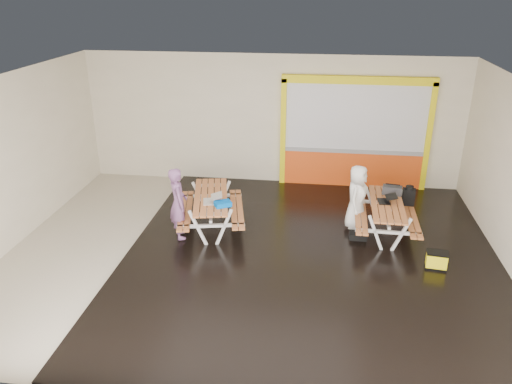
# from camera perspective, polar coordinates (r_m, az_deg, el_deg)

# --- Properties ---
(room) EXTENTS (10.02, 8.02, 3.52)m
(room) POSITION_cam_1_polar(r_m,az_deg,el_deg) (9.55, -0.71, 2.04)
(room) COLOR #B7AE9B
(room) RESTS_ON ground
(deck) EXTENTS (7.50, 7.98, 0.05)m
(deck) POSITION_cam_1_polar(r_m,az_deg,el_deg) (10.21, 6.35, -7.38)
(deck) COLOR black
(deck) RESTS_ON room
(kiosk) EXTENTS (3.88, 0.16, 3.00)m
(kiosk) POSITION_cam_1_polar(r_m,az_deg,el_deg) (13.32, 11.24, 6.35)
(kiosk) COLOR #E14C14
(kiosk) RESTS_ON room
(picnic_table_left) EXTENTS (1.79, 2.31, 0.83)m
(picnic_table_left) POSITION_cam_1_polar(r_m,az_deg,el_deg) (11.03, -5.19, -1.35)
(picnic_table_left) COLOR #B66633
(picnic_table_left) RESTS_ON deck
(picnic_table_right) EXTENTS (1.38, 1.99, 0.78)m
(picnic_table_right) POSITION_cam_1_polar(r_m,az_deg,el_deg) (11.10, 14.76, -2.09)
(picnic_table_right) COLOR #B66633
(picnic_table_right) RESTS_ON deck
(person_left) EXTENTS (0.58, 0.68, 1.57)m
(person_left) POSITION_cam_1_polar(r_m,az_deg,el_deg) (10.58, -8.93, -1.28)
(person_left) COLOR #784D7B
(person_left) RESTS_ON deck
(person_right) EXTENTS (0.65, 0.81, 1.45)m
(person_right) POSITION_cam_1_polar(r_m,az_deg,el_deg) (11.10, 11.53, -0.55)
(person_right) COLOR white
(person_right) RESTS_ON deck
(laptop_left) EXTENTS (0.48, 0.45, 0.17)m
(laptop_left) POSITION_cam_1_polar(r_m,az_deg,el_deg) (10.63, -5.09, -0.86)
(laptop_left) COLOR silver
(laptop_left) RESTS_ON picnic_table_left
(laptop_right) EXTENTS (0.41, 0.37, 0.16)m
(laptop_right) POSITION_cam_1_polar(r_m,az_deg,el_deg) (11.05, 14.78, -0.86)
(laptop_right) COLOR black
(laptop_right) RESTS_ON picnic_table_right
(blue_pouch) EXTENTS (0.41, 0.37, 0.10)m
(blue_pouch) POSITION_cam_1_polar(r_m,az_deg,el_deg) (10.42, -3.84, -1.36)
(blue_pouch) COLOR #005AC3
(blue_pouch) RESTS_ON picnic_table_left
(toolbox) EXTENTS (0.45, 0.28, 0.25)m
(toolbox) POSITION_cam_1_polar(r_m,az_deg,el_deg) (11.47, 15.40, 0.21)
(toolbox) COLOR black
(toolbox) RESTS_ON picnic_table_right
(backpack) EXTENTS (0.29, 0.20, 0.46)m
(backpack) POSITION_cam_1_polar(r_m,az_deg,el_deg) (11.71, 17.16, -0.40)
(backpack) COLOR black
(backpack) RESTS_ON picnic_table_right
(dark_case) EXTENTS (0.37, 0.28, 0.14)m
(dark_case) POSITION_cam_1_polar(r_m,az_deg,el_deg) (10.96, 11.64, -4.93)
(dark_case) COLOR black
(dark_case) RESTS_ON deck
(fluke_bag) EXTENTS (0.43, 0.31, 0.35)m
(fluke_bag) POSITION_cam_1_polar(r_m,az_deg,el_deg) (10.26, 20.05, -7.40)
(fluke_bag) COLOR black
(fluke_bag) RESTS_ON deck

